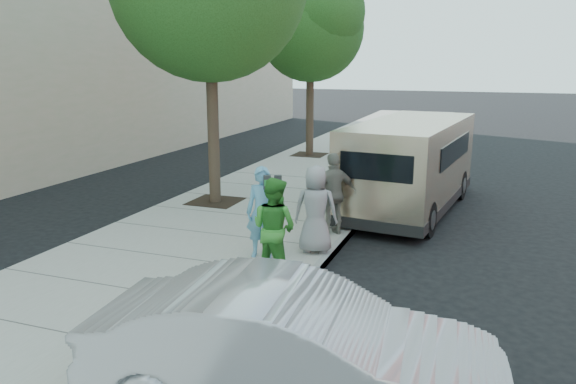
# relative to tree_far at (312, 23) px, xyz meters

# --- Properties ---
(ground) EXTENTS (120.00, 120.00, 0.00)m
(ground) POSITION_rel_tree_far_xyz_m (2.25, -10.00, -4.88)
(ground) COLOR black
(ground) RESTS_ON ground
(sidewalk) EXTENTS (5.00, 60.00, 0.15)m
(sidewalk) POSITION_rel_tree_far_xyz_m (1.25, -10.00, -4.81)
(sidewalk) COLOR gray
(sidewalk) RESTS_ON ground
(curb_face) EXTENTS (0.12, 60.00, 0.16)m
(curb_face) POSITION_rel_tree_far_xyz_m (3.69, -10.00, -4.81)
(curb_face) COLOR gray
(curb_face) RESTS_ON ground
(tree_far) EXTENTS (3.92, 3.80, 6.49)m
(tree_far) POSITION_rel_tree_far_xyz_m (0.00, 0.00, 0.00)
(tree_far) COLOR black
(tree_far) RESTS_ON sidewalk
(parking_meter) EXTENTS (0.33, 0.22, 1.53)m
(parking_meter) POSITION_rel_tree_far_xyz_m (2.88, -11.04, -3.62)
(parking_meter) COLOR gray
(parking_meter) RESTS_ON sidewalk
(van) EXTENTS (2.60, 6.10, 2.20)m
(van) POSITION_rel_tree_far_xyz_m (4.57, -6.17, -3.72)
(van) COLOR beige
(van) RESTS_ON ground
(sedan) EXTENTS (4.42, 1.88, 1.42)m
(sedan) POSITION_rel_tree_far_xyz_m (4.64, -14.89, -4.18)
(sedan) COLOR #B5B6BD
(sedan) RESTS_ON ground
(person_officer) EXTENTS (0.67, 0.51, 1.65)m
(person_officer) POSITION_rel_tree_far_xyz_m (2.64, -10.91, -3.91)
(person_officer) COLOR #589ABB
(person_officer) RESTS_ON sidewalk
(person_green_shirt) EXTENTS (0.94, 0.82, 1.66)m
(person_green_shirt) POSITION_rel_tree_far_xyz_m (3.19, -11.74, -3.90)
(person_green_shirt) COLOR #328B2D
(person_green_shirt) RESTS_ON sidewalk
(person_gray_shirt) EXTENTS (0.89, 0.67, 1.63)m
(person_gray_shirt) POSITION_rel_tree_far_xyz_m (3.44, -10.34, -3.92)
(person_gray_shirt) COLOR gray
(person_gray_shirt) RESTS_ON sidewalk
(person_striped_polo) EXTENTS (1.01, 0.94, 1.67)m
(person_striped_polo) POSITION_rel_tree_far_xyz_m (3.45, -9.17, -3.90)
(person_striped_polo) COLOR slate
(person_striped_polo) RESTS_ON sidewalk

